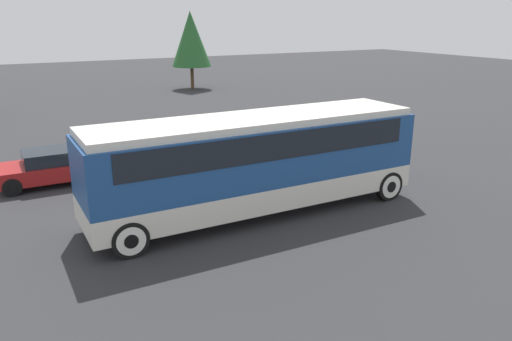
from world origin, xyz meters
TOP-DOWN VIEW (x-y plane):
  - ground_plane at (0.00, 0.00)m, footprint 120.00×120.00m
  - tour_bus at (0.10, -0.00)m, footprint 10.65×2.64m
  - parked_car_near at (-4.88, 6.20)m, footprint 4.72×1.90m
  - parked_car_mid at (5.08, 6.21)m, footprint 4.48×1.98m
  - tree_left at (8.77, 27.40)m, footprint 3.31×3.31m

SIDE VIEW (x-z plane):
  - ground_plane at x=0.00m, z-range 0.00..0.00m
  - parked_car_near at x=-4.88m, z-range 0.01..1.31m
  - parked_car_mid at x=5.08m, z-range 0.01..1.43m
  - tour_bus at x=0.10m, z-range 0.31..3.43m
  - tree_left at x=8.77m, z-range 0.94..7.36m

